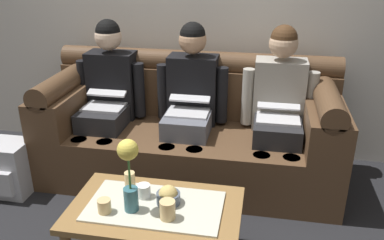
{
  "coord_description": "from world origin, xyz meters",
  "views": [
    {
      "loc": [
        0.55,
        -1.72,
        1.72
      ],
      "look_at": [
        0.08,
        0.79,
        0.63
      ],
      "focal_mm": 38.03,
      "sensor_mm": 36.0,
      "label": 1
    }
  ],
  "objects_px": {
    "cup_far_left": "(168,209)",
    "cup_far_center": "(144,191)",
    "person_right": "(279,103)",
    "coffee_table": "(155,214)",
    "couch": "(191,132)",
    "backpack_left": "(11,169)",
    "person_middle": "(190,98)",
    "cup_near_right": "(104,206)",
    "snack_bowl": "(168,196)",
    "flower_vase": "(129,169)",
    "cup_near_left": "(130,181)",
    "person_left": "(108,93)"
  },
  "relations": [
    {
      "from": "cup_near_right",
      "to": "cup_far_left",
      "type": "distance_m",
      "value": 0.35
    },
    {
      "from": "snack_bowl",
      "to": "cup_near_left",
      "type": "xyz_separation_m",
      "value": [
        -0.25,
        0.09,
        0.01
      ]
    },
    {
      "from": "person_middle",
      "to": "cup_far_center",
      "type": "distance_m",
      "value": 1.02
    },
    {
      "from": "cup_far_center",
      "to": "backpack_left",
      "type": "height_order",
      "value": "cup_far_center"
    },
    {
      "from": "cup_far_left",
      "to": "coffee_table",
      "type": "bearing_deg",
      "value": 135.12
    },
    {
      "from": "cup_near_left",
      "to": "cup_far_left",
      "type": "relative_size",
      "value": 1.12
    },
    {
      "from": "person_right",
      "to": "cup_far_left",
      "type": "relative_size",
      "value": 11.7
    },
    {
      "from": "coffee_table",
      "to": "snack_bowl",
      "type": "bearing_deg",
      "value": 27.41
    },
    {
      "from": "snack_bowl",
      "to": "cup_near_right",
      "type": "xyz_separation_m",
      "value": [
        -0.32,
        -0.15,
        -0.01
      ]
    },
    {
      "from": "person_middle",
      "to": "cup_far_center",
      "type": "relative_size",
      "value": 15.66
    },
    {
      "from": "cup_near_left",
      "to": "flower_vase",
      "type": "bearing_deg",
      "value": -69.56
    },
    {
      "from": "couch",
      "to": "coffee_table",
      "type": "height_order",
      "value": "couch"
    },
    {
      "from": "person_right",
      "to": "cup_far_center",
      "type": "bearing_deg",
      "value": -127.13
    },
    {
      "from": "snack_bowl",
      "to": "flower_vase",
      "type": "bearing_deg",
      "value": -151.56
    },
    {
      "from": "person_left",
      "to": "flower_vase",
      "type": "bearing_deg",
      "value": -63.84
    },
    {
      "from": "person_middle",
      "to": "cup_near_right",
      "type": "xyz_separation_m",
      "value": [
        -0.25,
        -1.18,
        -0.22
      ]
    },
    {
      "from": "person_left",
      "to": "person_right",
      "type": "distance_m",
      "value": 1.34
    },
    {
      "from": "person_middle",
      "to": "cup_far_center",
      "type": "height_order",
      "value": "person_middle"
    },
    {
      "from": "coffee_table",
      "to": "backpack_left",
      "type": "distance_m",
      "value": 1.38
    },
    {
      "from": "backpack_left",
      "to": "coffee_table",
      "type": "bearing_deg",
      "value": -22.92
    },
    {
      "from": "cup_far_center",
      "to": "backpack_left",
      "type": "bearing_deg",
      "value": 158.58
    },
    {
      "from": "couch",
      "to": "coffee_table",
      "type": "relative_size",
      "value": 2.37
    },
    {
      "from": "snack_bowl",
      "to": "backpack_left",
      "type": "xyz_separation_m",
      "value": [
        -1.34,
        0.5,
        -0.25
      ]
    },
    {
      "from": "coffee_table",
      "to": "snack_bowl",
      "type": "relative_size",
      "value": 7.17
    },
    {
      "from": "couch",
      "to": "cup_far_center",
      "type": "bearing_deg",
      "value": -94.86
    },
    {
      "from": "person_middle",
      "to": "cup_near_right",
      "type": "height_order",
      "value": "person_middle"
    },
    {
      "from": "cup_near_right",
      "to": "person_right",
      "type": "bearing_deg",
      "value": 52.01
    },
    {
      "from": "cup_far_left",
      "to": "cup_far_center",
      "type": "bearing_deg",
      "value": 137.19
    },
    {
      "from": "person_middle",
      "to": "backpack_left",
      "type": "xyz_separation_m",
      "value": [
        -1.27,
        -0.53,
        -0.46
      ]
    },
    {
      "from": "cup_near_right",
      "to": "backpack_left",
      "type": "distance_m",
      "value": 1.23
    },
    {
      "from": "person_left",
      "to": "cup_far_left",
      "type": "distance_m",
      "value": 1.41
    },
    {
      "from": "couch",
      "to": "backpack_left",
      "type": "distance_m",
      "value": 1.39
    },
    {
      "from": "person_left",
      "to": "flower_vase",
      "type": "xyz_separation_m",
      "value": [
        0.55,
        -1.13,
        -0.0
      ]
    },
    {
      "from": "couch",
      "to": "snack_bowl",
      "type": "height_order",
      "value": "couch"
    },
    {
      "from": "person_right",
      "to": "coffee_table",
      "type": "xyz_separation_m",
      "value": [
        -0.67,
        -1.07,
        -0.31
      ]
    },
    {
      "from": "flower_vase",
      "to": "cup_far_left",
      "type": "relative_size",
      "value": 4.05
    },
    {
      "from": "coffee_table",
      "to": "couch",
      "type": "bearing_deg",
      "value": 90.0
    },
    {
      "from": "couch",
      "to": "backpack_left",
      "type": "relative_size",
      "value": 5.55
    },
    {
      "from": "flower_vase",
      "to": "backpack_left",
      "type": "xyz_separation_m",
      "value": [
        -1.15,
        0.6,
        -0.45
      ]
    },
    {
      "from": "couch",
      "to": "cup_far_center",
      "type": "height_order",
      "value": "couch"
    },
    {
      "from": "person_right",
      "to": "coffee_table",
      "type": "bearing_deg",
      "value": -122.07
    },
    {
      "from": "person_left",
      "to": "person_middle",
      "type": "distance_m",
      "value": 0.67
    },
    {
      "from": "snack_bowl",
      "to": "cup_near_right",
      "type": "distance_m",
      "value": 0.35
    },
    {
      "from": "person_right",
      "to": "cup_far_center",
      "type": "xyz_separation_m",
      "value": [
        -0.75,
        -0.99,
        -0.22
      ]
    },
    {
      "from": "person_left",
      "to": "cup_near_left",
      "type": "height_order",
      "value": "person_left"
    },
    {
      "from": "cup_near_right",
      "to": "cup_far_left",
      "type": "relative_size",
      "value": 0.74
    },
    {
      "from": "coffee_table",
      "to": "cup_far_center",
      "type": "distance_m",
      "value": 0.15
    },
    {
      "from": "person_right",
      "to": "coffee_table",
      "type": "distance_m",
      "value": 1.3
    },
    {
      "from": "couch",
      "to": "coffee_table",
      "type": "xyz_separation_m",
      "value": [
        -0.0,
        -1.07,
        -0.02
      ]
    },
    {
      "from": "person_left",
      "to": "backpack_left",
      "type": "xyz_separation_m",
      "value": [
        -0.6,
        -0.53,
        -0.46
      ]
    }
  ]
}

